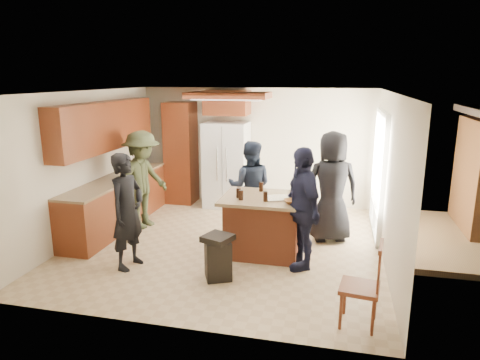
% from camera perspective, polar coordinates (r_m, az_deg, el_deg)
% --- Properties ---
extents(person_front_left, '(0.56, 0.69, 1.70)m').
position_cam_1_polar(person_front_left, '(6.35, -14.78, -4.07)').
color(person_front_left, black).
rests_on(person_front_left, ground).
extents(person_behind_left, '(0.85, 0.58, 1.64)m').
position_cam_1_polar(person_behind_left, '(7.61, 1.35, -0.90)').
color(person_behind_left, '#1A2335').
rests_on(person_behind_left, ground).
extents(person_behind_right, '(1.05, 0.83, 1.87)m').
position_cam_1_polar(person_behind_right, '(7.29, 12.13, -0.90)').
color(person_behind_right, black).
rests_on(person_behind_right, ground).
extents(person_side_right, '(0.94, 1.18, 1.79)m').
position_cam_1_polar(person_side_right, '(6.20, 8.24, -3.75)').
color(person_side_right, '#181A30').
rests_on(person_side_right, ground).
extents(person_counter, '(0.86, 1.26, 1.79)m').
position_cam_1_polar(person_counter, '(8.00, -12.87, 0.03)').
color(person_counter, '#313820').
rests_on(person_counter, ground).
extents(left_cabinetry, '(0.64, 3.00, 2.30)m').
position_cam_1_polar(left_cabinetry, '(8.15, -16.57, 0.49)').
color(left_cabinetry, maroon).
rests_on(left_cabinetry, ground).
extents(back_wall_units, '(1.80, 0.60, 2.45)m').
position_cam_1_polar(back_wall_units, '(9.31, -6.38, 5.23)').
color(back_wall_units, maroon).
rests_on(back_wall_units, ground).
extents(refrigerator, '(0.90, 0.76, 1.80)m').
position_cam_1_polar(refrigerator, '(9.09, -1.80, 2.03)').
color(refrigerator, white).
rests_on(refrigerator, ground).
extents(kitchen_island, '(1.28, 1.03, 0.93)m').
position_cam_1_polar(kitchen_island, '(6.72, 3.15, -5.98)').
color(kitchen_island, brown).
rests_on(kitchen_island, ground).
extents(island_items, '(0.99, 0.73, 0.15)m').
position_cam_1_polar(island_items, '(6.46, 4.70, -2.21)').
color(island_items, silver).
rests_on(island_items, kitchen_island).
extents(trash_bin, '(0.46, 0.46, 0.63)m').
position_cam_1_polar(trash_bin, '(5.98, -2.95, -10.16)').
color(trash_bin, black).
rests_on(trash_bin, ground).
extents(spindle_chair, '(0.47, 0.47, 0.99)m').
position_cam_1_polar(spindle_chair, '(5.06, 15.89, -13.66)').
color(spindle_chair, maroon).
rests_on(spindle_chair, ground).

